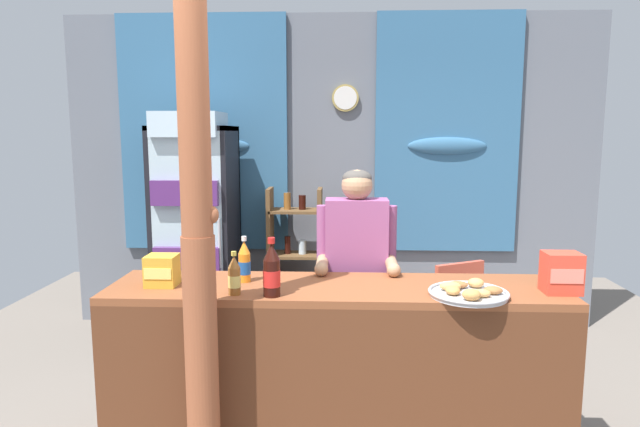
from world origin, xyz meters
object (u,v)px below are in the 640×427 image
pastry_tray (468,292)px  bottle_shelf_rack (295,259)px  soda_bottle_cola (272,271)px  timber_post (198,248)px  snack_box_choco_powder (162,270)px  plastic_lawn_chair (448,306)px  soda_bottle_iced_tea (234,276)px  snack_box_crackers (561,273)px  drink_fridge (196,220)px  shopkeeper (356,264)px  stall_counter (335,363)px  soda_bottle_orange_soda (244,263)px

pastry_tray → bottle_shelf_rack: bearing=117.1°
bottle_shelf_rack → soda_bottle_cola: bottle_shelf_rack is taller
timber_post → snack_box_choco_powder: size_ratio=16.06×
timber_post → plastic_lawn_chair: (1.46, 1.63, -0.79)m
soda_bottle_iced_tea → snack_box_choco_powder: soda_bottle_iced_tea is taller
snack_box_crackers → snack_box_choco_powder: size_ratio=1.26×
soda_bottle_iced_tea → timber_post: bearing=-115.5°
drink_fridge → plastic_lawn_chair: bearing=-13.1°
drink_fridge → soda_bottle_iced_tea: bearing=-69.4°
shopkeeper → pastry_tray: (0.55, -0.64, 0.02)m
bottle_shelf_rack → plastic_lawn_chair: bottle_shelf_rack is taller
timber_post → soda_bottle_iced_tea: timber_post is taller
plastic_lawn_chair → stall_counter: bearing=-122.6°
snack_box_crackers → plastic_lawn_chair: bearing=104.0°
stall_counter → drink_fridge: bearing=124.2°
plastic_lawn_chair → snack_box_choco_powder: 2.24m
snack_box_crackers → timber_post: bearing=-169.1°
bottle_shelf_rack → soda_bottle_cola: 2.14m
snack_box_choco_powder → bottle_shelf_rack: bearing=74.3°
timber_post → soda_bottle_iced_tea: bearing=64.5°
snack_box_crackers → pastry_tray: 0.50m
plastic_lawn_chair → soda_bottle_iced_tea: 2.02m
drink_fridge → soda_bottle_orange_soda: 1.77m
stall_counter → soda_bottle_orange_soda: soda_bottle_orange_soda is taller
drink_fridge → soda_bottle_orange_soda: drink_fridge is taller
shopkeeper → snack_box_crackers: 1.18m
drink_fridge → soda_bottle_iced_tea: size_ratio=8.83×
plastic_lawn_chair → soda_bottle_cola: size_ratio=2.87×
stall_counter → drink_fridge: drink_fridge is taller
drink_fridge → soda_bottle_cola: (0.90, -1.89, 0.04)m
plastic_lawn_chair → snack_box_crackers: (0.32, -1.29, 0.60)m
pastry_tray → soda_bottle_iced_tea: bearing=-179.3°
timber_post → drink_fridge: 2.20m
timber_post → drink_fridge: bearing=105.6°
drink_fridge → soda_bottle_iced_tea: drink_fridge is taller
shopkeeper → snack_box_crackers: size_ratio=7.53×
soda_bottle_cola → snack_box_choco_powder: 0.64m
drink_fridge → soda_bottle_cola: bearing=-64.6°
plastic_lawn_chair → snack_box_crackers: snack_box_crackers is taller
drink_fridge → shopkeeper: bearing=-42.3°
plastic_lawn_chair → soda_bottle_orange_soda: bearing=-139.4°
timber_post → soda_bottle_cola: (0.31, 0.22, -0.17)m
soda_bottle_cola → pastry_tray: size_ratio=0.75×
soda_bottle_cola → timber_post: bearing=-144.4°
bottle_shelf_rack → soda_bottle_iced_tea: (-0.12, -2.08, 0.39)m
stall_counter → snack_box_crackers: 1.26m
timber_post → pastry_tray: bearing=11.2°
bottle_shelf_rack → snack_box_choco_powder: size_ratio=7.97×
soda_bottle_orange_soda → snack_box_choco_powder: (-0.43, -0.10, -0.02)m
timber_post → soda_bottle_cola: bearing=35.6°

